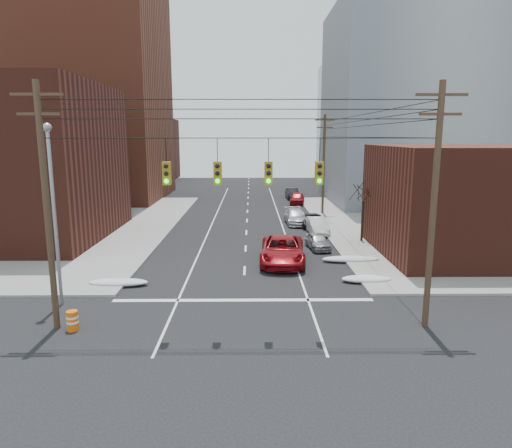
{
  "coord_description": "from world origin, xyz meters",
  "views": [
    {
      "loc": [
        0.45,
        -16.79,
        8.68
      ],
      "look_at": [
        0.76,
        12.61,
        3.0
      ],
      "focal_mm": 32.0,
      "sensor_mm": 36.0,
      "label": 1
    }
  ],
  "objects_px": {
    "parked_car_e": "(297,198)",
    "lot_car_a": "(58,234)",
    "red_pickup": "(283,250)",
    "construction_barrel": "(72,320)",
    "parked_car_f": "(292,194)",
    "parked_car_c": "(313,220)",
    "parked_car_b": "(317,226)",
    "lot_car_c": "(63,224)",
    "parked_car_a": "(318,241)",
    "lot_car_d": "(84,214)",
    "lot_car_b": "(101,216)",
    "parked_car_d": "(296,217)"
  },
  "relations": [
    {
      "from": "lot_car_d",
      "to": "parked_car_b",
      "type": "bearing_deg",
      "value": -116.71
    },
    {
      "from": "lot_car_a",
      "to": "parked_car_e",
      "type": "bearing_deg",
      "value": -32.93
    },
    {
      "from": "red_pickup",
      "to": "parked_car_d",
      "type": "distance_m",
      "value": 14.42
    },
    {
      "from": "lot_car_c",
      "to": "parked_car_b",
      "type": "bearing_deg",
      "value": -107.38
    },
    {
      "from": "parked_car_e",
      "to": "construction_barrel",
      "type": "height_order",
      "value": "parked_car_e"
    },
    {
      "from": "parked_car_f",
      "to": "parked_car_c",
      "type": "bearing_deg",
      "value": -91.19
    },
    {
      "from": "parked_car_a",
      "to": "lot_car_d",
      "type": "xyz_separation_m",
      "value": [
        -22.23,
        11.26,
        0.28
      ]
    },
    {
      "from": "parked_car_c",
      "to": "lot_car_c",
      "type": "xyz_separation_m",
      "value": [
        -23.2,
        -2.27,
        0.13
      ]
    },
    {
      "from": "red_pickup",
      "to": "lot_car_d",
      "type": "distance_m",
      "value": 24.52
    },
    {
      "from": "red_pickup",
      "to": "parked_car_e",
      "type": "bearing_deg",
      "value": 86.19
    },
    {
      "from": "parked_car_a",
      "to": "lot_car_b",
      "type": "relative_size",
      "value": 0.76
    },
    {
      "from": "parked_car_d",
      "to": "red_pickup",
      "type": "bearing_deg",
      "value": -102.24
    },
    {
      "from": "parked_car_c",
      "to": "lot_car_b",
      "type": "bearing_deg",
      "value": 177.29
    },
    {
      "from": "parked_car_b",
      "to": "construction_barrel",
      "type": "height_order",
      "value": "parked_car_b"
    },
    {
      "from": "red_pickup",
      "to": "lot_car_b",
      "type": "xyz_separation_m",
      "value": [
        -17.19,
        14.37,
        -0.08
      ]
    },
    {
      "from": "parked_car_e",
      "to": "lot_car_c",
      "type": "xyz_separation_m",
      "value": [
        -23.2,
        -17.32,
        -0.01
      ]
    },
    {
      "from": "parked_car_c",
      "to": "red_pickup",
      "type": "bearing_deg",
      "value": -104.81
    },
    {
      "from": "parked_car_c",
      "to": "construction_barrel",
      "type": "relative_size",
      "value": 4.92
    },
    {
      "from": "parked_car_e",
      "to": "parked_car_c",
      "type": "bearing_deg",
      "value": -82.46
    },
    {
      "from": "parked_car_f",
      "to": "parked_car_e",
      "type": "bearing_deg",
      "value": -89.47
    },
    {
      "from": "lot_car_b",
      "to": "parked_car_e",
      "type": "bearing_deg",
      "value": -60.54
    },
    {
      "from": "lot_car_b",
      "to": "lot_car_c",
      "type": "relative_size",
      "value": 1.14
    },
    {
      "from": "red_pickup",
      "to": "lot_car_a",
      "type": "distance_m",
      "value": 18.47
    },
    {
      "from": "red_pickup",
      "to": "parked_car_f",
      "type": "xyz_separation_m",
      "value": [
        3.58,
        32.9,
        -0.15
      ]
    },
    {
      "from": "red_pickup",
      "to": "lot_car_d",
      "type": "xyz_separation_m",
      "value": [
        -19.21,
        15.24,
        0.0
      ]
    },
    {
      "from": "parked_car_a",
      "to": "lot_car_b",
      "type": "height_order",
      "value": "lot_car_b"
    },
    {
      "from": "parked_car_d",
      "to": "parked_car_e",
      "type": "distance_m",
      "value": 13.65
    },
    {
      "from": "lot_car_b",
      "to": "construction_barrel",
      "type": "height_order",
      "value": "lot_car_b"
    },
    {
      "from": "parked_car_c",
      "to": "parked_car_f",
      "type": "xyz_separation_m",
      "value": [
        -0.2,
        20.15,
        0.12
      ]
    },
    {
      "from": "parked_car_e",
      "to": "lot_car_c",
      "type": "height_order",
      "value": "parked_car_e"
    },
    {
      "from": "parked_car_d",
      "to": "lot_car_a",
      "type": "distance_m",
      "value": 21.88
    },
    {
      "from": "parked_car_e",
      "to": "lot_car_c",
      "type": "distance_m",
      "value": 28.95
    },
    {
      "from": "parked_car_f",
      "to": "parked_car_a",
      "type": "bearing_deg",
      "value": -92.86
    },
    {
      "from": "red_pickup",
      "to": "construction_barrel",
      "type": "relative_size",
      "value": 7.04
    },
    {
      "from": "red_pickup",
      "to": "lot_car_b",
      "type": "height_order",
      "value": "red_pickup"
    },
    {
      "from": "lot_car_a",
      "to": "lot_car_c",
      "type": "distance_m",
      "value": 5.44
    },
    {
      "from": "parked_car_a",
      "to": "parked_car_c",
      "type": "xyz_separation_m",
      "value": [
        0.76,
        8.77,
        0.01
      ]
    },
    {
      "from": "red_pickup",
      "to": "lot_car_a",
      "type": "bearing_deg",
      "value": 167.16
    },
    {
      "from": "lot_car_a",
      "to": "parked_car_a",
      "type": "bearing_deg",
      "value": -82.97
    },
    {
      "from": "parked_car_a",
      "to": "lot_car_d",
      "type": "distance_m",
      "value": 24.93
    },
    {
      "from": "parked_car_b",
      "to": "lot_car_d",
      "type": "xyz_separation_m",
      "value": [
        -22.99,
        5.68,
        0.17
      ]
    },
    {
      "from": "parked_car_e",
      "to": "parked_car_f",
      "type": "bearing_deg",
      "value": 99.83
    },
    {
      "from": "lot_car_c",
      "to": "parked_car_f",
      "type": "bearing_deg",
      "value": -60.83
    },
    {
      "from": "parked_car_d",
      "to": "lot_car_c",
      "type": "bearing_deg",
      "value": -173.25
    },
    {
      "from": "parked_car_e",
      "to": "parked_car_a",
      "type": "bearing_deg",
      "value": -84.28
    },
    {
      "from": "lot_car_b",
      "to": "lot_car_c",
      "type": "xyz_separation_m",
      "value": [
        -2.23,
        -3.89,
        -0.05
      ]
    },
    {
      "from": "parked_car_a",
      "to": "parked_car_c",
      "type": "distance_m",
      "value": 8.81
    },
    {
      "from": "parked_car_e",
      "to": "lot_car_a",
      "type": "distance_m",
      "value": 31.08
    },
    {
      "from": "parked_car_e",
      "to": "lot_car_b",
      "type": "distance_m",
      "value": 24.9
    },
    {
      "from": "parked_car_a",
      "to": "parked_car_d",
      "type": "xyz_separation_m",
      "value": [
        -0.72,
        10.25,
        0.11
      ]
    }
  ]
}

